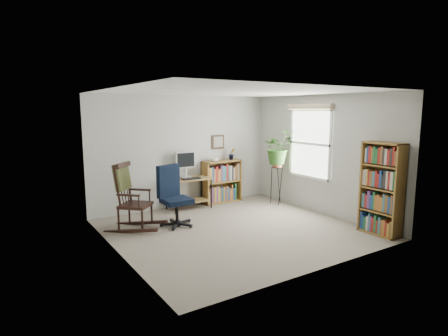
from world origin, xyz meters
TOP-DOWN VIEW (x-y plane):
  - floor at (0.00, 0.00)m, footprint 4.20×4.00m
  - ceiling at (0.00, 0.00)m, footprint 4.20×4.00m
  - wall_back at (0.00, 2.00)m, footprint 4.20×0.00m
  - wall_front at (0.00, -2.00)m, footprint 4.20×0.00m
  - wall_left at (-2.10, 0.00)m, footprint 0.00×4.00m
  - wall_right at (2.10, 0.00)m, footprint 0.00×4.00m
  - window at (2.06, 0.30)m, footprint 0.12×1.20m
  - desk at (-0.05, 1.70)m, footprint 0.92×0.51m
  - monitor at (-0.05, 1.84)m, footprint 0.46×0.16m
  - keyboard at (-0.05, 1.58)m, footprint 0.40×0.15m
  - office_chair at (-0.80, 0.74)m, footprint 0.76×0.76m
  - rocking_chair at (-1.49, 0.97)m, footprint 1.18×1.18m
  - low_bookshelf at (0.85, 1.82)m, footprint 0.91×0.30m
  - tall_bookshelf at (1.92, -1.52)m, footprint 0.29×0.69m
  - plant_stand at (1.80, 1.01)m, footprint 0.27×0.27m
  - spider_plant at (1.80, 1.01)m, footprint 1.69×1.88m
  - potted_plant_small at (1.13, 1.83)m, footprint 0.13×0.24m
  - framed_picture at (0.85, 1.97)m, footprint 0.32×0.04m

SIDE VIEW (x-z plane):
  - floor at x=0.00m, z-range 0.00..0.00m
  - desk at x=-0.05m, z-range 0.00..0.66m
  - low_bookshelf at x=0.85m, z-range 0.00..0.97m
  - plant_stand at x=1.80m, z-range 0.00..0.98m
  - office_chair at x=-0.80m, z-range 0.00..1.13m
  - rocking_chair at x=-1.49m, z-range 0.00..1.21m
  - keyboard at x=-0.05m, z-range 0.66..0.69m
  - tall_bookshelf at x=1.92m, z-range 0.00..1.57m
  - monitor at x=-0.05m, z-range 0.66..1.22m
  - potted_plant_small at x=1.13m, z-range 0.97..1.07m
  - wall_back at x=0.00m, z-range 0.00..2.40m
  - wall_front at x=0.00m, z-range 0.00..2.40m
  - wall_left at x=-2.10m, z-range 0.00..2.40m
  - wall_right at x=2.10m, z-range 0.00..2.40m
  - framed_picture at x=0.85m, z-range 1.21..1.53m
  - window at x=2.06m, z-range 0.65..2.15m
  - spider_plant at x=1.80m, z-range 0.91..2.37m
  - ceiling at x=0.00m, z-range 2.40..2.40m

